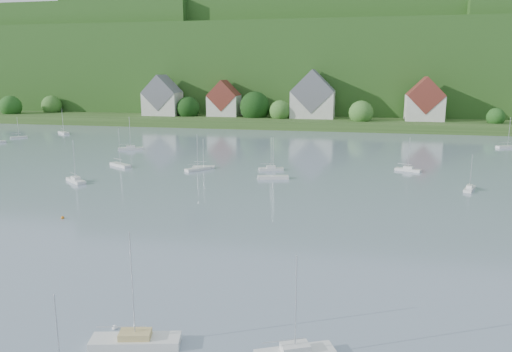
# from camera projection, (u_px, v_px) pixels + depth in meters

# --- Properties ---
(far_shore_strip) EXTENTS (600.00, 60.00, 3.00)m
(far_shore_strip) POSITION_uv_depth(u_px,v_px,m) (303.00, 119.00, 199.43)
(far_shore_strip) COLOR #2C4B1C
(far_shore_strip) RESTS_ON ground
(forested_ridge) EXTENTS (620.00, 181.22, 69.89)m
(forested_ridge) POSITION_uv_depth(u_px,v_px,m) (320.00, 66.00, 260.46)
(forested_ridge) COLOR #1D4415
(forested_ridge) RESTS_ON ground
(village_building_0) EXTENTS (14.00, 10.40, 16.00)m
(village_building_0) POSITION_uv_depth(u_px,v_px,m) (162.00, 99.00, 196.69)
(village_building_0) COLOR #BCB7AC
(village_building_0) RESTS_ON far_shore_strip
(village_building_1) EXTENTS (12.00, 9.36, 14.00)m
(village_building_1) POSITION_uv_depth(u_px,v_px,m) (224.00, 101.00, 193.60)
(village_building_1) COLOR #BCB7AC
(village_building_1) RESTS_ON far_shore_strip
(village_building_2) EXTENTS (16.00, 11.44, 18.00)m
(village_building_2) POSITION_uv_depth(u_px,v_px,m) (313.00, 98.00, 185.10)
(village_building_2) COLOR #BCB7AC
(village_building_2) RESTS_ON far_shore_strip
(village_building_3) EXTENTS (13.00, 10.40, 15.50)m
(village_building_3) POSITION_uv_depth(u_px,v_px,m) (425.00, 102.00, 175.10)
(village_building_3) COLOR #BCB7AC
(village_building_3) RESTS_ON far_shore_strip
(near_sailboat_2) EXTENTS (6.93, 3.39, 9.02)m
(near_sailboat_2) POSITION_uv_depth(u_px,v_px,m) (135.00, 340.00, 36.91)
(near_sailboat_2) COLOR silver
(near_sailboat_2) RESTS_ON ground
(near_sailboat_3) EXTENTS (5.92, 3.91, 7.80)m
(near_sailboat_3) POSITION_uv_depth(u_px,v_px,m) (295.00, 352.00, 35.35)
(near_sailboat_3) COLOR silver
(near_sailboat_3) RESTS_ON ground
(mooring_buoy_1) EXTENTS (0.44, 0.44, 0.44)m
(mooring_buoy_1) POSITION_uv_depth(u_px,v_px,m) (115.00, 329.00, 39.39)
(mooring_buoy_1) COLOR white
(mooring_buoy_1) RESTS_ON ground
(mooring_buoy_3) EXTENTS (0.47, 0.47, 0.47)m
(mooring_buoy_3) POSITION_uv_depth(u_px,v_px,m) (63.00, 219.00, 68.99)
(mooring_buoy_3) COLOR orange
(mooring_buoy_3) RESTS_ON ground
(far_sailboat_cluster) EXTENTS (188.97, 71.89, 8.71)m
(far_sailboat_cluster) POSITION_uv_depth(u_px,v_px,m) (302.00, 156.00, 117.33)
(far_sailboat_cluster) COLOR silver
(far_sailboat_cluster) RESTS_ON ground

